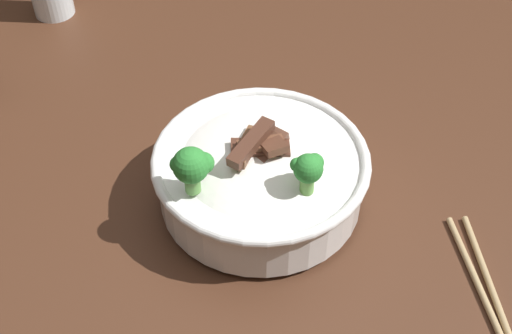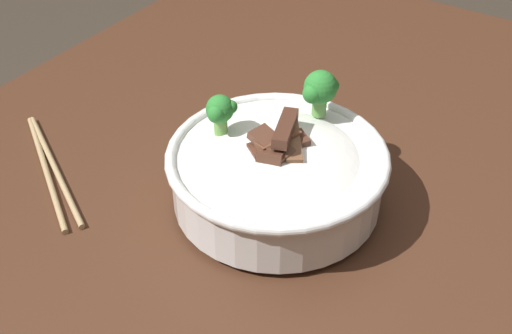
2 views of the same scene
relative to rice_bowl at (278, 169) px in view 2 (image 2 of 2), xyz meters
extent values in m
cube|color=#472819|center=(0.00, 0.08, -0.07)|extent=(1.21, 1.07, 0.05)
cube|color=#472819|center=(-0.52, -0.38, -0.46)|extent=(0.09, 0.09, 0.73)
cylinder|color=white|center=(0.00, 0.00, -0.04)|extent=(0.09, 0.09, 0.01)
cylinder|color=white|center=(0.00, 0.00, -0.01)|extent=(0.23, 0.23, 0.06)
torus|color=white|center=(0.00, 0.00, 0.02)|extent=(0.24, 0.24, 0.01)
ellipsoid|color=white|center=(0.00, 0.00, 0.00)|extent=(0.21, 0.21, 0.06)
cube|color=#563323|center=(0.01, 0.00, 0.04)|extent=(0.04, 0.05, 0.02)
cube|color=brown|center=(0.00, 0.00, 0.04)|extent=(0.05, 0.03, 0.01)
cube|color=#4C2B1E|center=(0.00, 0.00, 0.04)|extent=(0.07, 0.06, 0.01)
cube|color=brown|center=(-0.01, 0.01, 0.04)|extent=(0.07, 0.06, 0.02)
cube|color=#563323|center=(0.00, 0.00, 0.03)|extent=(0.07, 0.05, 0.03)
cube|color=#4C2B1E|center=(-0.01, 0.00, 0.05)|extent=(0.07, 0.04, 0.02)
cylinder|color=#5B9947|center=(-0.08, 0.00, 0.04)|extent=(0.02, 0.02, 0.02)
sphere|color=#2D8433|center=(-0.08, 0.00, 0.06)|extent=(0.04, 0.04, 0.04)
sphere|color=#2D8433|center=(-0.07, 0.00, 0.06)|extent=(0.02, 0.02, 0.02)
sphere|color=#2D8433|center=(-0.09, 0.01, 0.06)|extent=(0.02, 0.02, 0.02)
cylinder|color=#6BA84C|center=(0.01, -0.07, 0.04)|extent=(0.01, 0.01, 0.02)
sphere|color=#2D8433|center=(0.01, -0.07, 0.06)|extent=(0.03, 0.03, 0.03)
sphere|color=#2D8433|center=(0.02, -0.07, 0.06)|extent=(0.02, 0.02, 0.02)
sphere|color=#2D8433|center=(0.00, -0.06, 0.06)|extent=(0.01, 0.01, 0.01)
cylinder|color=tan|center=(0.11, -0.26, -0.04)|extent=(0.13, 0.20, 0.01)
cylinder|color=tan|center=(0.10, -0.25, -0.04)|extent=(0.12, 0.21, 0.01)
camera|label=1|loc=(-0.31, -0.41, 0.53)|focal=46.87mm
camera|label=2|loc=(0.48, 0.29, 0.45)|focal=46.57mm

